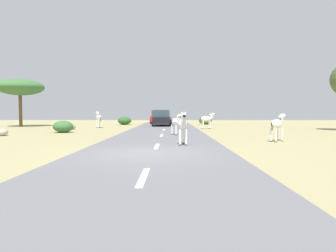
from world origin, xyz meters
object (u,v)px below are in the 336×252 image
at_px(tree_0, 20,87).
at_px(bush_0, 63,127).
at_px(zebra_4, 207,119).
at_px(bush_1, 125,121).
at_px(car_0, 159,117).
at_px(zebra_1, 176,122).
at_px(rock_1, 3,132).
at_px(zebra_2, 99,118).
at_px(bush_4, 205,120).
at_px(car_1, 162,118).
at_px(zebra_3, 277,124).
at_px(rock_2, 72,127).
at_px(zebra_0, 183,125).

relative_size(tree_0, bush_0, 3.35).
distance_m(zebra_4, bush_1, 12.68).
relative_size(car_0, bush_1, 2.66).
distance_m(zebra_1, rock_1, 11.43).
relative_size(zebra_2, bush_4, 1.00).
distance_m(car_1, tree_0, 15.53).
relative_size(zebra_3, car_1, 0.35).
bearing_deg(rock_2, zebra_1, -35.76).
height_order(zebra_3, bush_1, zebra_3).
xyz_separation_m(zebra_1, rock_1, (-11.41, -0.26, -0.67)).
bearing_deg(zebra_3, tree_0, -168.80).
bearing_deg(car_1, bush_4, -136.78).
xyz_separation_m(zebra_4, car_1, (-4.33, 5.15, -0.07)).
height_order(bush_0, rock_1, bush_0).
distance_m(zebra_0, zebra_3, 5.53).
xyz_separation_m(zebra_1, car_1, (-1.35, 12.90, -0.06)).
bearing_deg(car_1, bush_1, -35.41).
xyz_separation_m(tree_0, rock_1, (5.05, -11.85, -3.95)).
bearing_deg(zebra_4, car_0, -176.89).
bearing_deg(zebra_4, rock_1, -80.34).
xyz_separation_m(zebra_0, bush_0, (-8.80, 8.53, -0.52)).
bearing_deg(car_1, rock_2, 40.40).
distance_m(zebra_2, car_1, 7.05).
relative_size(car_1, bush_1, 2.63).
distance_m(zebra_2, rock_2, 3.46).
bearing_deg(zebra_4, rock_2, -104.31).
distance_m(car_0, car_1, 6.97).
height_order(zebra_2, rock_1, zebra_2).
height_order(zebra_4, car_0, car_0).
distance_m(rock_1, rock_2, 7.24).
bearing_deg(bush_1, zebra_4, -44.04).
xyz_separation_m(zebra_1, zebra_4, (2.98, 7.75, 0.01)).
bearing_deg(zebra_3, bush_4, 139.82).
bearing_deg(rock_1, car_0, 65.01).
bearing_deg(zebra_1, tree_0, -58.15).
distance_m(zebra_3, bush_0, 15.35).
bearing_deg(bush_1, zebra_1, -69.66).
distance_m(car_1, bush_1, 6.03).
bearing_deg(zebra_2, bush_0, -127.76).
xyz_separation_m(zebra_1, car_0, (-2.04, 19.83, -0.06)).
distance_m(zebra_0, rock_2, 15.56).
bearing_deg(bush_1, rock_1, -107.41).
relative_size(zebra_2, zebra_4, 1.06).
height_order(bush_1, rock_2, bush_1).
bearing_deg(car_0, rock_2, -114.78).
xyz_separation_m(zebra_1, bush_0, (-8.59, 2.84, -0.45)).
relative_size(car_0, car_1, 1.01).
xyz_separation_m(zebra_1, zebra_3, (5.33, -3.62, 0.00)).
bearing_deg(car_0, tree_0, -146.42).
xyz_separation_m(zebra_3, car_1, (-6.68, 16.52, -0.06)).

